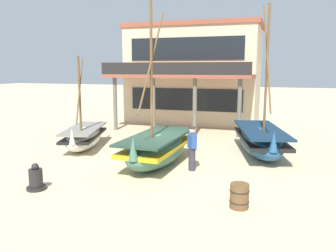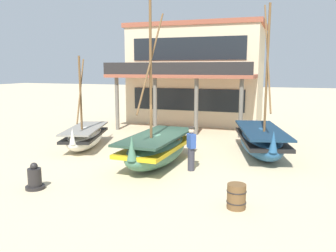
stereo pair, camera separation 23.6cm
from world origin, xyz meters
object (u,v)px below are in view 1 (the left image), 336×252
fishing_boat_near_left (157,148)px  fishing_boat_far_right (84,137)px  fisherman_by_hull (192,149)px  harbor_building_main (194,74)px  fishing_boat_centre_large (260,140)px  capstan_winch (36,179)px  wooden_barrel (239,196)px

fishing_boat_near_left → fishing_boat_far_right: bearing=159.1°
fisherman_by_hull → harbor_building_main: (-2.91, 12.01, 2.60)m
fishing_boat_centre_large → capstan_winch: fishing_boat_centre_large is taller
capstan_winch → harbor_building_main: 15.97m
capstan_winch → fisherman_by_hull: bearing=40.4°
fisherman_by_hull → capstan_winch: bearing=-139.6°
fishing_boat_near_left → capstan_winch: (-2.72, -3.89, -0.35)m
fishing_boat_centre_large → fishing_boat_near_left: bearing=-141.6°
fishing_boat_near_left → capstan_winch: bearing=-124.9°
harbor_building_main → fishing_boat_near_left: bearing=-83.1°
capstan_winch → harbor_building_main: size_ratio=0.09×
fishing_boat_near_left → harbor_building_main: 12.12m
fishing_boat_near_left → fishing_boat_far_right: (-4.38, 1.68, -0.12)m
wooden_barrel → harbor_building_main: bearing=108.5°
wooden_barrel → harbor_building_main: harbor_building_main is taller
fishing_boat_centre_large → fisherman_by_hull: fishing_boat_centre_large is taller
harbor_building_main → wooden_barrel: bearing=-71.5°
fishing_boat_near_left → fishing_boat_centre_large: (3.81, 3.02, -0.02)m
fishing_boat_near_left → harbor_building_main: size_ratio=0.68×
fishing_boat_centre_large → fishing_boat_far_right: (-8.20, -1.34, -0.11)m
fishing_boat_centre_large → capstan_winch: (-6.53, -6.91, -0.33)m
fishing_boat_far_right → wooden_barrel: bearing=-32.1°
fishing_boat_near_left → harbor_building_main: bearing=96.9°
wooden_barrel → harbor_building_main: 16.18m
wooden_barrel → fishing_boat_far_right: bearing=147.9°
fishing_boat_far_right → capstan_winch: 5.82m
fishing_boat_near_left → fisherman_by_hull: 1.54m
fishing_boat_far_right → harbor_building_main: bearing=73.5°
fishing_boat_near_left → fisherman_by_hull: (1.50, -0.29, 0.15)m
fishing_boat_near_left → harbor_building_main: harbor_building_main is taller
fishing_boat_centre_large → capstan_winch: size_ratio=7.51×
fishing_boat_centre_large → harbor_building_main: bearing=121.0°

